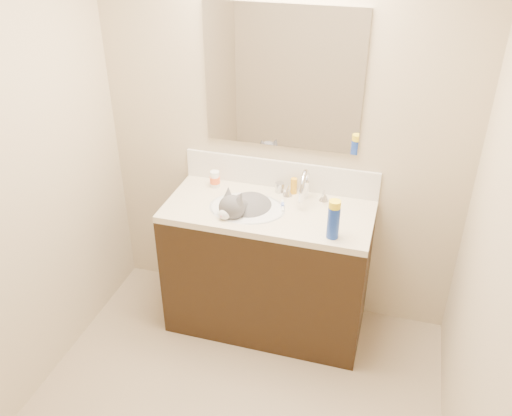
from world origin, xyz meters
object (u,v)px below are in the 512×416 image
Objects in this scene: basin at (247,218)px; faucet at (305,188)px; vanity_cabinet at (268,271)px; cat at (246,212)px; pill_bottle at (215,179)px; spray_can at (333,223)px; amber_bottle at (294,186)px; silver_jar at (280,187)px.

faucet is (0.30, 0.17, 0.16)m from basin.
vanity_cabinet is 0.44m from cat.
pill_bottle is 0.57× the size of spray_can.
spray_can is (0.30, -0.41, 0.04)m from amber_bottle.
cat is 0.33m from pill_bottle.
pill_bottle is at bearing 177.43° from faucet.
basin is 0.38m from faucet.
amber_bottle is at bearing 6.27° from pill_bottle.
vanity_cabinet is 4.29× the size of faucet.
silver_jar is (-0.17, 0.07, -0.05)m from faucet.
spray_can is at bearing -24.22° from pill_bottle.
cat is at bearing 132.02° from basin.
spray_can is at bearing -25.48° from vanity_cabinet.
spray_can is (0.52, -0.16, 0.16)m from basin.
amber_bottle is at bearing 136.12° from faucet.
basin is at bearing -131.65° from amber_bottle.
amber_bottle reaches higher than silver_jar.
spray_can is (0.39, -0.40, 0.06)m from silver_jar.
vanity_cabinet is at bearing -142.71° from faucet.
faucet is 0.12m from amber_bottle.
faucet is 0.57m from pill_bottle.
vanity_cabinet is 2.75× the size of cat.
amber_bottle is (0.10, 0.22, 0.50)m from vanity_cabinet.
vanity_cabinet is at bearing 14.04° from basin.
vanity_cabinet is 6.73× the size of spray_can.
faucet is at bearing 37.29° from vanity_cabinet.
silver_jar is (0.14, 0.23, 0.06)m from cat.
cat is at bearing -133.01° from amber_bottle.
cat is 0.28m from silver_jar.
pill_bottle reaches higher than silver_jar.
pill_bottle is at bearing -173.73° from amber_bottle.
vanity_cabinet is 11.73× the size of pill_bottle.
cat is at bearing -35.71° from pill_bottle.
amber_bottle is (0.22, 0.24, 0.08)m from cat.
vanity_cabinet is 0.65m from pill_bottle.
amber_bottle is 0.55× the size of spray_can.
basin is at bearing 162.81° from spray_can.
cat is 4.26× the size of pill_bottle.
pill_bottle is at bearing 169.17° from cat.
basin is 4.40× the size of pill_bottle.
basin is 7.22× the size of silver_jar.
silver_jar is at bearing 134.35° from spray_can.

